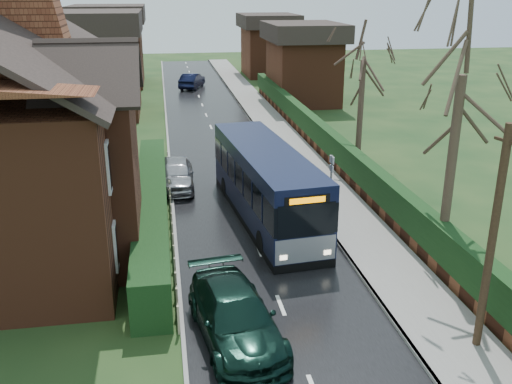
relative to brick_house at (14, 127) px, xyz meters
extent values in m
plane|color=#374D21|center=(8.73, -4.78, -4.38)|extent=(140.00, 140.00, 0.00)
cube|color=black|center=(8.73, 5.22, -4.37)|extent=(6.00, 100.00, 0.02)
cube|color=slate|center=(12.98, 5.22, -4.31)|extent=(2.50, 100.00, 0.14)
cube|color=gray|center=(11.78, 5.22, -4.31)|extent=(0.12, 100.00, 0.14)
cube|color=gray|center=(5.68, 5.22, -4.33)|extent=(0.12, 100.00, 0.10)
cube|color=black|center=(4.83, 0.22, -3.58)|extent=(1.20, 16.00, 1.60)
cube|color=#602D1B|center=(14.53, 5.22, -4.08)|extent=(0.30, 50.00, 0.60)
cube|color=black|center=(14.53, 5.22, -3.18)|extent=(0.60, 50.00, 1.20)
cube|color=#602D1B|center=(-0.27, 0.22, -1.38)|extent=(8.00, 14.00, 6.00)
cube|color=#602D1B|center=(3.23, -2.78, -1.38)|extent=(2.50, 4.00, 6.00)
cube|color=silver|center=(3.78, -4.78, -2.78)|extent=(0.08, 1.20, 1.60)
cube|color=black|center=(3.81, -4.78, -2.78)|extent=(0.03, 0.95, 1.35)
cube|color=silver|center=(3.78, -4.78, -0.18)|extent=(0.08, 1.20, 1.60)
cube|color=black|center=(3.81, -4.78, -0.18)|extent=(0.03, 0.95, 1.35)
cube|color=silver|center=(3.78, -0.78, -2.78)|extent=(0.08, 1.20, 1.60)
cube|color=black|center=(3.81, -0.78, -2.78)|extent=(0.03, 0.95, 1.35)
cube|color=silver|center=(3.78, -0.78, -0.18)|extent=(0.08, 1.20, 1.60)
cube|color=black|center=(3.81, -0.78, -0.18)|extent=(0.03, 0.95, 1.35)
cube|color=silver|center=(3.78, 3.22, -2.78)|extent=(0.08, 1.20, 1.60)
cube|color=black|center=(3.81, 3.22, -2.78)|extent=(0.03, 0.95, 1.35)
cube|color=silver|center=(3.78, 3.22, -0.18)|extent=(0.08, 1.20, 1.60)
cube|color=black|center=(3.81, 3.22, -0.18)|extent=(0.03, 0.95, 1.35)
cube|color=silver|center=(3.78, 5.72, -2.78)|extent=(0.08, 1.20, 1.60)
cube|color=black|center=(3.81, 5.72, -2.78)|extent=(0.03, 0.95, 1.35)
cube|color=silver|center=(3.78, 5.72, -0.18)|extent=(0.08, 1.20, 1.60)
cube|color=black|center=(3.81, 5.72, -0.18)|extent=(0.03, 0.95, 1.35)
cube|color=black|center=(9.53, 0.27, -3.54)|extent=(3.24, 10.17, 1.04)
cube|color=black|center=(9.53, 0.27, -2.48)|extent=(3.26, 10.17, 1.09)
cube|color=black|center=(9.53, 0.27, -1.63)|extent=(3.24, 10.17, 0.60)
cube|color=black|center=(9.53, 0.27, -4.22)|extent=(3.24, 10.17, 0.32)
cube|color=gray|center=(10.02, -4.65, -3.56)|extent=(2.18, 0.33, 0.91)
cube|color=black|center=(10.02, -4.68, -2.47)|extent=(2.04, 0.28, 1.18)
cube|color=black|center=(10.02, -4.68, -1.74)|extent=(1.59, 0.23, 0.32)
cube|color=#FF8C00|center=(10.02, -4.72, -1.74)|extent=(1.25, 0.16, 0.20)
cube|color=black|center=(10.02, -4.66, -4.18)|extent=(2.23, 0.36, 0.27)
cube|color=#FFF2CC|center=(9.23, -4.79, -3.74)|extent=(0.26, 0.07, 0.16)
cube|color=#FFF2CC|center=(10.81, -4.64, -3.74)|extent=(0.26, 0.07, 0.16)
cylinder|color=black|center=(8.82, -3.01, -3.94)|extent=(0.34, 0.89, 0.87)
cylinder|color=black|center=(10.87, -2.81, -3.94)|extent=(0.34, 0.89, 0.87)
cylinder|color=black|center=(8.20, 3.35, -3.94)|extent=(0.34, 0.89, 0.87)
cylinder|color=black|center=(10.24, 3.56, -3.94)|extent=(0.34, 0.89, 0.87)
imported|color=#ACABB0|center=(5.94, 4.79, -3.66)|extent=(1.81, 4.23, 1.42)
imported|color=black|center=(7.13, -8.29, -3.66)|extent=(2.66, 5.17, 1.43)
imported|color=black|center=(8.42, 33.85, -3.66)|extent=(2.83, 4.61, 1.43)
cylinder|color=slate|center=(12.33, 0.20, -3.04)|extent=(0.08, 0.08, 2.66)
cube|color=silver|center=(12.33, 0.20, -1.90)|extent=(0.09, 0.40, 0.30)
cube|color=silver|center=(12.33, 0.20, -2.28)|extent=(0.08, 0.36, 0.27)
cylinder|color=black|center=(13.53, -9.78, -1.25)|extent=(0.21, 0.21, 6.25)
cube|color=black|center=(13.53, -9.78, 1.43)|extent=(0.24, 0.80, 0.07)
cylinder|color=#3C2F23|center=(14.73, -5.17, -1.03)|extent=(0.32, 0.32, 6.69)
cylinder|color=#3E2D24|center=(15.81, 6.75, -1.52)|extent=(0.31, 0.31, 5.71)
camera|label=1|loc=(5.48, -21.77, 4.89)|focal=40.00mm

